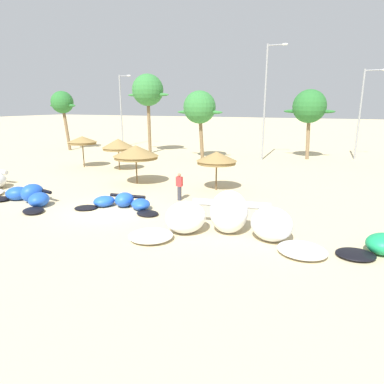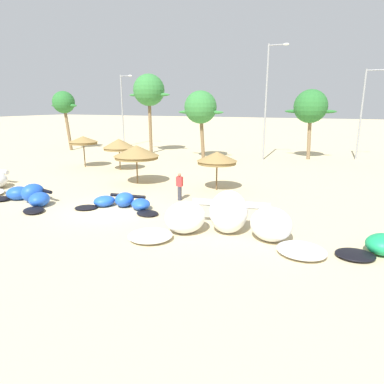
% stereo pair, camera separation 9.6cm
% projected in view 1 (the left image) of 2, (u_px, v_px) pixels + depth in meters
% --- Properties ---
extents(ground_plane, '(260.00, 260.00, 0.00)m').
position_uv_depth(ground_plane, '(106.00, 211.00, 17.87)').
color(ground_plane, beige).
extents(kite_left, '(5.23, 3.03, 1.06)m').
position_uv_depth(kite_left, '(28.00, 196.00, 19.25)').
color(kite_left, black).
rests_on(kite_left, ground).
extents(kite_left_of_center, '(5.00, 2.62, 0.78)m').
position_uv_depth(kite_left_of_center, '(122.00, 202.00, 18.40)').
color(kite_left_of_center, black).
rests_on(kite_left_of_center, ground).
extents(kite_center, '(8.19, 4.45, 1.87)m').
position_uv_depth(kite_center, '(227.00, 220.00, 14.39)').
color(kite_center, white).
rests_on(kite_center, ground).
extents(beach_umbrella_near_van, '(2.51, 2.51, 2.75)m').
position_uv_depth(beach_umbrella_near_van, '(82.00, 140.00, 29.78)').
color(beach_umbrella_near_van, brown).
rests_on(beach_umbrella_near_van, ground).
extents(beach_umbrella_middle, '(2.70, 2.70, 2.67)m').
position_uv_depth(beach_umbrella_middle, '(118.00, 144.00, 28.51)').
color(beach_umbrella_middle, brown).
rests_on(beach_umbrella_middle, ground).
extents(beach_umbrella_near_palms, '(3.15, 3.15, 2.73)m').
position_uv_depth(beach_umbrella_near_palms, '(136.00, 152.00, 23.48)').
color(beach_umbrella_near_palms, brown).
rests_on(beach_umbrella_near_palms, ground).
extents(beach_umbrella_outermost, '(2.61, 2.61, 2.53)m').
position_uv_depth(beach_umbrella_outermost, '(217.00, 158.00, 21.80)').
color(beach_umbrella_outermost, brown).
rests_on(beach_umbrella_outermost, ground).
extents(person_near_kites, '(0.36, 0.24, 1.62)m').
position_uv_depth(person_near_kites, '(179.00, 187.00, 19.72)').
color(person_near_kites, '#383842').
rests_on(person_near_kites, ground).
extents(palm_leftmost, '(3.91, 2.61, 7.00)m').
position_uv_depth(palm_leftmost, '(62.00, 103.00, 40.53)').
color(palm_leftmost, brown).
rests_on(palm_leftmost, ground).
extents(palm_left, '(5.19, 3.46, 8.71)m').
position_uv_depth(palm_left, '(148.00, 91.00, 37.47)').
color(palm_left, brown).
rests_on(palm_left, ground).
extents(palm_left_of_gap, '(4.83, 3.22, 6.79)m').
position_uv_depth(palm_left_of_gap, '(200.00, 108.00, 33.67)').
color(palm_left_of_gap, brown).
rests_on(palm_left_of_gap, ground).
extents(palm_center_left, '(4.92, 3.28, 6.90)m').
position_uv_depth(palm_center_left, '(309.00, 107.00, 33.59)').
color(palm_center_left, '#7F6647').
rests_on(palm_center_left, ground).
extents(lamppost_west, '(1.78, 0.24, 9.07)m').
position_uv_depth(lamppost_west, '(122.00, 107.00, 44.02)').
color(lamppost_west, gray).
rests_on(lamppost_west, ground).
extents(lamppost_west_center, '(1.95, 0.24, 10.94)m').
position_uv_depth(lamppost_west_center, '(266.00, 98.00, 32.90)').
color(lamppost_west_center, gray).
rests_on(lamppost_west_center, ground).
extents(lamppost_east_center, '(2.05, 0.24, 8.74)m').
position_uv_depth(lamppost_east_center, '(362.00, 110.00, 33.23)').
color(lamppost_east_center, gray).
rests_on(lamppost_east_center, ground).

